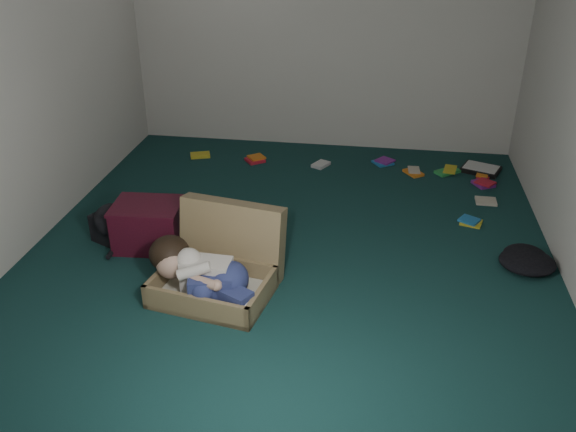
# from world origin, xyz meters

# --- Properties ---
(floor) EXTENTS (4.50, 4.50, 0.00)m
(floor) POSITION_xyz_m (0.00, 0.00, 0.00)
(floor) COLOR #113331
(floor) RESTS_ON ground
(wall_back) EXTENTS (4.50, 0.00, 4.50)m
(wall_back) POSITION_xyz_m (0.00, 2.25, 1.30)
(wall_back) COLOR silver
(wall_back) RESTS_ON ground
(wall_front) EXTENTS (4.50, 0.00, 4.50)m
(wall_front) POSITION_xyz_m (0.00, -2.25, 1.30)
(wall_front) COLOR silver
(wall_front) RESTS_ON ground
(wall_left) EXTENTS (0.00, 4.50, 4.50)m
(wall_left) POSITION_xyz_m (-2.00, 0.00, 1.30)
(wall_left) COLOR silver
(wall_left) RESTS_ON ground
(suitcase) EXTENTS (0.88, 0.87, 0.56)m
(suitcase) POSITION_xyz_m (-0.40, -0.60, 0.17)
(suitcase) COLOR olive
(suitcase) RESTS_ON floor
(person) EXTENTS (0.80, 0.50, 0.35)m
(person) POSITION_xyz_m (-0.49, -0.78, 0.21)
(person) COLOR silver
(person) RESTS_ON suitcase
(maroon_bin) EXTENTS (0.55, 0.44, 0.36)m
(maroon_bin) POSITION_xyz_m (-1.09, -0.14, 0.18)
(maroon_bin) COLOR #410D1C
(maroon_bin) RESTS_ON floor
(backpack) EXTENTS (0.51, 0.47, 0.25)m
(backpack) POSITION_xyz_m (-1.39, -0.12, 0.12)
(backpack) COLOR black
(backpack) RESTS_ON floor
(clothing_pile) EXTENTS (0.54, 0.47, 0.15)m
(clothing_pile) POSITION_xyz_m (1.70, 0.02, 0.07)
(clothing_pile) COLOR black
(clothing_pile) RESTS_ON floor
(paper_tray) EXTENTS (0.43, 0.38, 0.05)m
(paper_tray) POSITION_xyz_m (1.65, 1.75, 0.02)
(paper_tray) COLOR black
(paper_tray) RESTS_ON floor
(book_scatter) EXTENTS (3.11, 1.43, 0.02)m
(book_scatter) POSITION_xyz_m (0.76, 1.47, 0.01)
(book_scatter) COLOR gold
(book_scatter) RESTS_ON floor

